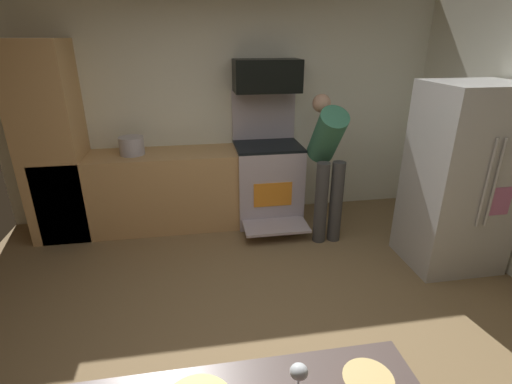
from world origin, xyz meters
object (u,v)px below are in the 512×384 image
Objects in this scene: stock_pot at (132,146)px; refrigerator at (460,179)px; microwave at (267,76)px; mixing_bowl_prep at (368,383)px; oven_range at (267,180)px; person_cook at (327,157)px; wine_glass_mid at (299,374)px.

refrigerator is at bearing -22.05° from stock_pot.
microwave reaches higher than stock_pot.
microwave is at bearing 3.00° from stock_pot.
refrigerator is 6.51× the size of stock_pot.
refrigerator is 9.34× the size of mixing_bowl_prep.
person_cook is (0.55, -0.51, 0.41)m from oven_range.
microwave reaches higher than mixing_bowl_prep.
stock_pot is (-2.07, 0.53, 0.08)m from person_cook.
refrigerator is (1.59, -1.25, 0.37)m from oven_range.
person_cook is 2.14m from stock_pot.
microwave reaches higher than person_cook.
person_cook is 10.21× the size of wine_glass_mid.
stock_pot is (-1.53, -0.08, -0.71)m from microwave.
refrigerator reaches higher than wine_glass_mid.
stock_pot is at bearing 110.90° from mixing_bowl_prep.
person_cook is 2.88m from mixing_bowl_prep.
refrigerator is 2.94m from wine_glass_mid.
oven_range is 3.31m from mixing_bowl_prep.
mixing_bowl_prep is at bearing -94.75° from oven_range.
oven_range reaches higher than wine_glass_mid.
oven_range is 0.87× the size of refrigerator.
oven_range is at bearing 80.67° from wine_glass_mid.
refrigerator is at bearing -40.15° from microwave.
microwave is 1.14m from person_cook.
oven_range reaches higher than stock_pot.
refrigerator is at bearing -35.04° from person_cook.
person_cook is at bearing 68.53° from wine_glass_mid.
person_cook is at bearing -14.31° from stock_pot.
wine_glass_mid is at bearing -136.56° from refrigerator.
microwave is (0.00, 0.09, 1.20)m from oven_range.
microwave is 3.94× the size of mixing_bowl_prep.
microwave is 0.48× the size of person_cook.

